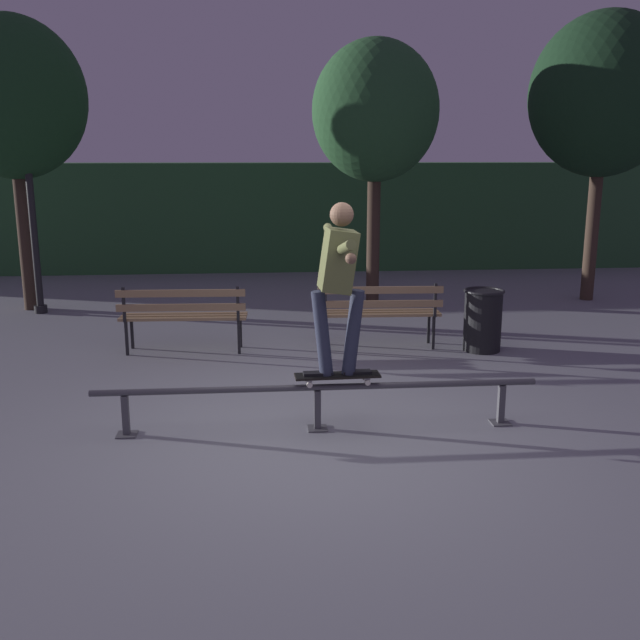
{
  "coord_description": "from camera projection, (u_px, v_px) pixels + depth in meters",
  "views": [
    {
      "loc": [
        -0.51,
        -6.07,
        2.49
      ],
      "look_at": [
        0.09,
        0.96,
        0.85
      ],
      "focal_mm": 40.3,
      "sensor_mm": 36.0,
      "label": 1
    }
  ],
  "objects": [
    {
      "name": "skateboarder",
      "position": [
        338.0,
        275.0,
        6.33
      ],
      "size": [
        0.62,
        1.41,
        1.56
      ],
      "color": "black",
      "rests_on": "skateboard"
    },
    {
      "name": "skateboard",
      "position": [
        337.0,
        376.0,
        6.54
      ],
      "size": [
        0.79,
        0.23,
        0.09
      ],
      "color": "black",
      "rests_on": "grind_rail"
    },
    {
      "name": "hedge_backdrop",
      "position": [
        282.0,
        216.0,
        15.67
      ],
      "size": [
        24.0,
        1.2,
        2.29
      ],
      "primitive_type": "cube",
      "color": "#2D5B33",
      "rests_on": "ground"
    },
    {
      "name": "tree_far_right",
      "position": [
        604.0,
        96.0,
        11.77
      ],
      "size": [
        2.41,
        2.41,
        4.75
      ],
      "color": "#3D2D23",
      "rests_on": "ground"
    },
    {
      "name": "trash_can",
      "position": [
        483.0,
        319.0,
        9.21
      ],
      "size": [
        0.52,
        0.52,
        0.8
      ],
      "color": "black",
      "rests_on": "ground"
    },
    {
      "name": "lamp_post_left",
      "position": [
        27.0,
        154.0,
        10.92
      ],
      "size": [
        0.32,
        0.32,
        3.9
      ],
      "color": "black",
      "rests_on": "ground"
    },
    {
      "name": "park_bench_left_center",
      "position": [
        379.0,
        308.0,
        9.26
      ],
      "size": [
        1.61,
        0.47,
        0.88
      ],
      "color": "black",
      "rests_on": "ground"
    },
    {
      "name": "grind_rail",
      "position": [
        317.0,
        394.0,
        6.57
      ],
      "size": [
        4.08,
        0.18,
        0.44
      ],
      "color": "#47474C",
      "rests_on": "ground"
    },
    {
      "name": "tree_far_left",
      "position": [
        12.0,
        99.0,
        11.01
      ],
      "size": [
        2.24,
        2.24,
        4.55
      ],
      "color": "#3D2D23",
      "rests_on": "ground"
    },
    {
      "name": "ground_plane",
      "position": [
        319.0,
        435.0,
        6.49
      ],
      "size": [
        90.0,
        90.0,
        0.0
      ],
      "primitive_type": "plane",
      "color": "slate"
    },
    {
      "name": "tree_behind_benches",
      "position": [
        375.0,
        112.0,
        11.68
      ],
      "size": [
        2.07,
        2.07,
        4.3
      ],
      "color": "#3D2D23",
      "rests_on": "ground"
    },
    {
      "name": "park_bench_leftmost",
      "position": [
        183.0,
        312.0,
        9.06
      ],
      "size": [
        1.61,
        0.47,
        0.88
      ],
      "color": "black",
      "rests_on": "ground"
    }
  ]
}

